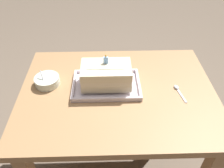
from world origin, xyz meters
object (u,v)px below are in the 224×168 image
Objects in this scene: foil_tray at (106,85)px; birthday_cake at (106,75)px; serving_spoon_near_tray at (178,89)px; bowl_stack at (47,81)px.

birthday_cake reaches higher than foil_tray.
foil_tray reaches higher than serving_spoon_near_tray.
birthday_cake is 1.91× the size of serving_spoon_near_tray.
birthday_cake reaches higher than bowl_stack.
birthday_cake is 1.89× the size of bowl_stack.
serving_spoon_near_tray is (0.36, -0.04, -0.07)m from birthday_cake.
birthday_cake is (0.00, 0.00, 0.07)m from foil_tray.
birthday_cake is at bearing 174.01° from serving_spoon_near_tray.
birthday_cake is 0.37m from serving_spoon_near_tray.
bowl_stack is (-0.30, 0.03, 0.01)m from foil_tray.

